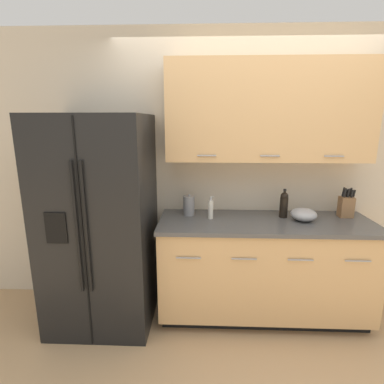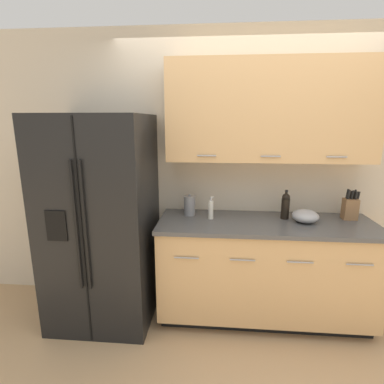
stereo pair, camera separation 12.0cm
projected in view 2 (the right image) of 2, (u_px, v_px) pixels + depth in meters
The scene contains 9 objects.
ground_plane at pixel (256, 378), 2.13m from camera, with size 14.00×14.00×0.00m, color tan.
wall_back at pixel (255, 158), 2.77m from camera, with size 10.00×0.39×2.60m.
counter_unit at pixel (263, 270), 2.71m from camera, with size 1.87×0.64×0.93m.
refrigerator at pixel (102, 221), 2.65m from camera, with size 0.87×0.81×1.84m.
knife_block at pixel (350, 208), 2.64m from camera, with size 0.13×0.10×0.27m.
wine_bottle at pixel (285, 205), 2.65m from camera, with size 0.07×0.07×0.26m.
soap_dispenser at pixel (211, 210), 2.65m from camera, with size 0.05×0.04×0.20m.
steel_canister at pixel (190, 205), 2.76m from camera, with size 0.11×0.11×0.20m.
mixing_bowl at pixel (305, 216), 2.57m from camera, with size 0.22×0.22×0.11m.
Camera 2 is at (-0.30, -1.80, 1.78)m, focal length 28.00 mm.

